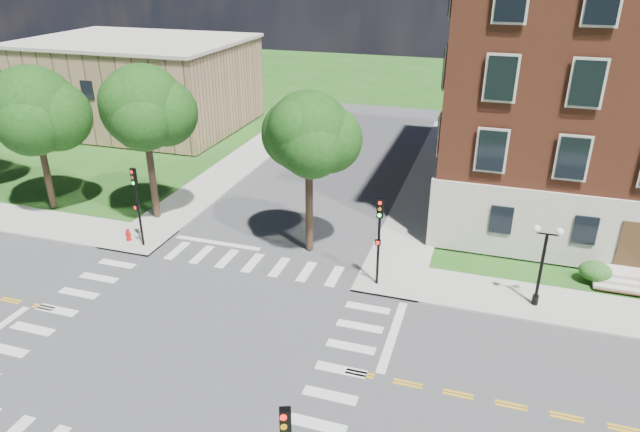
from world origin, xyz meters
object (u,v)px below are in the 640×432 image
(traffic_signal_ne, at_px, (379,231))
(fire_hydrant, at_px, (128,235))
(twin_lamp_west, at_px, (542,261))
(traffic_signal_nw, at_px, (137,197))

(traffic_signal_ne, height_order, fire_hydrant, traffic_signal_ne)
(traffic_signal_ne, xyz_separation_m, twin_lamp_west, (7.84, 0.46, -0.66))
(traffic_signal_ne, height_order, twin_lamp_west, traffic_signal_ne)
(traffic_signal_ne, bearing_deg, traffic_signal_nw, 179.87)
(traffic_signal_ne, distance_m, fire_hydrant, 15.54)
(traffic_signal_nw, bearing_deg, fire_hydrant, 167.18)
(traffic_signal_nw, xyz_separation_m, twin_lamp_west, (21.95, 0.43, -0.66))
(traffic_signal_ne, xyz_separation_m, traffic_signal_nw, (-14.11, 0.03, 0.00))
(twin_lamp_west, height_order, fire_hydrant, twin_lamp_west)
(traffic_signal_nw, bearing_deg, traffic_signal_ne, -0.13)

